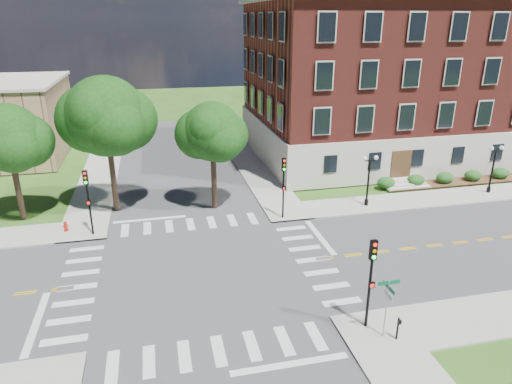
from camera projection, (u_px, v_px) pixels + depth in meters
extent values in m
plane|color=#2B5217|center=(201.00, 273.00, 27.92)|extent=(160.00, 160.00, 0.00)
cube|color=#3D3D3F|center=(201.00, 273.00, 27.92)|extent=(90.00, 12.00, 0.01)
cube|color=#3D3D3F|center=(201.00, 273.00, 27.92)|extent=(12.00, 90.00, 0.01)
cube|color=#9E9B93|center=(455.00, 196.00, 39.74)|extent=(34.00, 3.50, 0.12)
cube|color=#9E9B93|center=(248.00, 158.00, 50.46)|extent=(3.50, 34.00, 0.12)
cube|color=#9E9B93|center=(102.00, 168.00, 47.23)|extent=(3.50, 34.00, 0.12)
cube|color=silver|center=(320.00, 237.00, 32.49)|extent=(0.40, 5.50, 0.00)
cube|color=beige|center=(388.00, 134.00, 52.16)|extent=(30.00, 20.00, 4.20)
cube|color=maroon|center=(396.00, 61.00, 49.30)|extent=(29.55, 19.70, 11.80)
cube|color=beige|center=(402.00, 0.00, 47.11)|extent=(30.60, 20.60, 0.50)
cube|color=#472D19|center=(401.00, 165.00, 42.33)|extent=(2.00, 0.10, 2.80)
cylinder|color=#322319|center=(19.00, 195.00, 34.57)|extent=(0.44, 0.44, 3.89)
sphere|color=#14370F|center=(8.00, 138.00, 32.99)|extent=(4.97, 4.97, 4.97)
cylinder|color=#322319|center=(114.00, 183.00, 36.17)|extent=(0.44, 0.44, 4.51)
sphere|color=#14370F|center=(106.00, 116.00, 34.27)|extent=(6.10, 6.10, 6.10)
cylinder|color=#322319|center=(214.00, 184.00, 36.72)|extent=(0.44, 0.44, 3.98)
sphere|color=#14370F|center=(212.00, 131.00, 35.18)|extent=(4.62, 4.62, 4.62)
cylinder|color=black|center=(369.00, 293.00, 22.25)|extent=(0.14, 0.14, 3.80)
cube|color=black|center=(373.00, 250.00, 21.39)|extent=(0.33, 0.24, 1.00)
cylinder|color=red|center=(375.00, 245.00, 21.16)|extent=(0.18, 0.06, 0.18)
cylinder|color=orange|center=(375.00, 251.00, 21.28)|extent=(0.18, 0.06, 0.18)
cylinder|color=#19E533|center=(374.00, 257.00, 21.39)|extent=(0.18, 0.06, 0.18)
cube|color=black|center=(372.00, 285.00, 21.87)|extent=(0.31, 0.14, 0.30)
cylinder|color=black|center=(283.00, 195.00, 34.71)|extent=(0.14, 0.14, 3.80)
cube|color=black|center=(284.00, 165.00, 33.85)|extent=(0.38, 0.33, 1.00)
cylinder|color=red|center=(284.00, 161.00, 33.61)|extent=(0.19, 0.12, 0.18)
cylinder|color=orange|center=(284.00, 165.00, 33.73)|extent=(0.19, 0.12, 0.18)
cylinder|color=#19E533|center=(284.00, 169.00, 33.85)|extent=(0.19, 0.12, 0.18)
cube|color=black|center=(284.00, 188.00, 34.33)|extent=(0.32, 0.23, 0.30)
cylinder|color=black|center=(90.00, 210.00, 31.99)|extent=(0.14, 0.14, 3.80)
cube|color=black|center=(85.00, 177.00, 31.14)|extent=(0.35, 0.27, 1.00)
cylinder|color=red|center=(84.00, 173.00, 30.90)|extent=(0.19, 0.08, 0.18)
cylinder|color=orange|center=(85.00, 178.00, 31.02)|extent=(0.19, 0.08, 0.18)
cylinder|color=#19E533|center=(86.00, 183.00, 31.14)|extent=(0.19, 0.08, 0.18)
cube|color=black|center=(88.00, 203.00, 31.62)|extent=(0.31, 0.16, 0.30)
cylinder|color=black|center=(366.00, 202.00, 37.66)|extent=(0.32, 0.32, 0.50)
cylinder|color=black|center=(368.00, 183.00, 37.07)|extent=(0.16, 0.16, 3.80)
cube|color=black|center=(370.00, 160.00, 36.37)|extent=(1.00, 0.06, 0.06)
sphere|color=white|center=(365.00, 158.00, 36.20)|extent=(0.36, 0.36, 0.36)
sphere|color=white|center=(376.00, 158.00, 36.41)|extent=(0.36, 0.36, 0.36)
cylinder|color=black|center=(489.00, 189.00, 40.44)|extent=(0.32, 0.32, 0.50)
cylinder|color=black|center=(492.00, 172.00, 39.85)|extent=(0.16, 0.16, 3.80)
cube|color=black|center=(496.00, 150.00, 39.16)|extent=(1.00, 0.06, 0.06)
sphere|color=white|center=(492.00, 148.00, 38.98)|extent=(0.36, 0.36, 0.36)
sphere|color=white|center=(502.00, 148.00, 39.19)|extent=(0.36, 0.36, 0.36)
cylinder|color=gray|center=(386.00, 309.00, 21.65)|extent=(0.07, 0.07, 3.10)
cube|color=#0B5A36|center=(389.00, 283.00, 21.13)|extent=(1.10, 0.03, 0.20)
cube|color=#0B5A36|center=(389.00, 287.00, 21.22)|extent=(0.03, 1.10, 0.20)
cube|color=silver|center=(389.00, 295.00, 21.39)|extent=(0.03, 0.75, 0.25)
cylinder|color=black|center=(398.00, 329.00, 21.78)|extent=(0.10, 0.10, 1.20)
cube|color=black|center=(400.00, 322.00, 21.51)|extent=(0.14, 0.08, 0.22)
cylinder|color=#B01C0D|center=(66.00, 230.00, 33.15)|extent=(0.32, 0.32, 0.10)
cylinder|color=#B01C0D|center=(66.00, 227.00, 33.06)|extent=(0.22, 0.22, 0.60)
sphere|color=#B01C0D|center=(65.00, 223.00, 32.94)|extent=(0.24, 0.24, 0.24)
cylinder|color=#B01C0D|center=(66.00, 226.00, 33.03)|extent=(0.35, 0.12, 0.12)
cylinder|color=#B01C0D|center=(66.00, 226.00, 33.03)|extent=(0.12, 0.35, 0.12)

